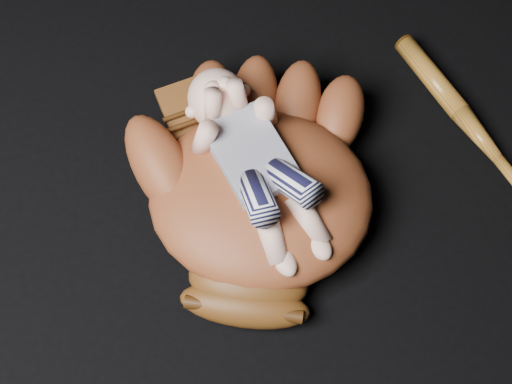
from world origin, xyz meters
TOP-DOWN VIEW (x-y plane):
  - baseball_glove at (-0.13, 0.01)m, footprint 0.63×0.66m
  - newborn_baby at (-0.13, 0.02)m, footprint 0.24×0.40m
  - baseball_bat at (0.28, 0.08)m, footprint 0.13×0.42m

SIDE VIEW (x-z plane):
  - baseball_bat at x=0.28m, z-range 0.00..0.04m
  - baseball_glove at x=-0.13m, z-range 0.00..0.16m
  - newborn_baby at x=-0.13m, z-range 0.06..0.21m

